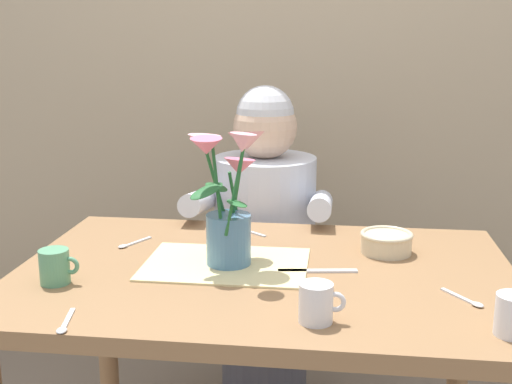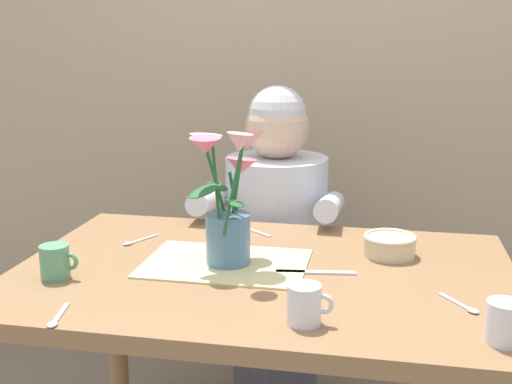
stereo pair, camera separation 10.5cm
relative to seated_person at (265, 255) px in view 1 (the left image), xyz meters
The scene contains 13 objects.
wood_panel_backdrop 0.82m from the seated_person, 80.69° to the left, with size 4.00×0.10×2.50m, color tan.
dining_table 0.63m from the seated_person, 83.41° to the right, with size 1.20×0.80×0.74m.
seated_person is the anchor object (origin of this frame).
striped_placemat 0.62m from the seated_person, 92.54° to the right, with size 0.40×0.28×0.01m, color beige.
flower_vase 0.68m from the seated_person, 91.98° to the right, with size 0.23×0.26×0.34m.
ceramic_bowl 0.62m from the seated_person, 50.68° to the right, with size 0.14×0.14×0.06m.
dinner_knife 0.67m from the seated_person, 72.10° to the right, with size 0.19×0.02×0.01m, color silver.
coffee_cup 0.94m from the seated_person, 76.98° to the right, with size 0.09×0.07×0.08m.
tea_cup 0.89m from the seated_person, 117.00° to the right, with size 0.09×0.07×0.08m.
spoon_0 1.03m from the seated_person, 105.83° to the right, with size 0.04×0.12×0.01m.
spoon_1 0.36m from the seated_person, 93.58° to the right, with size 0.10×0.09×0.01m.
spoon_2 0.94m from the seated_person, 55.29° to the right, with size 0.08×0.11×0.01m.
spoon_3 0.60m from the seated_person, 123.05° to the right, with size 0.07×0.11×0.01m.
Camera 1 is at (0.17, -1.47, 1.29)m, focal length 45.66 mm.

